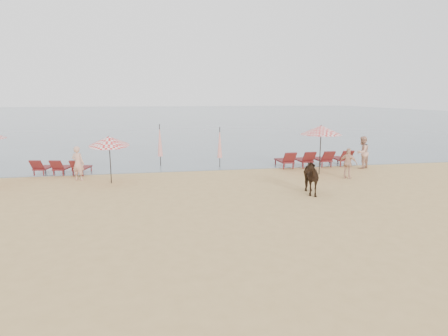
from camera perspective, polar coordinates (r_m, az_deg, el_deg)
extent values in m
plane|color=tan|center=(11.44, 4.59, -10.10)|extent=(120.00, 120.00, 0.00)
cube|color=#51606B|center=(90.44, -8.69, 8.14)|extent=(160.00, 140.00, 0.06)
cube|color=#5B1915|center=(22.24, -25.73, 0.05)|extent=(0.87, 1.42, 0.08)
cube|color=#5B1915|center=(21.58, -26.63, 0.38)|extent=(0.69, 0.55, 0.58)
cube|color=#5B1915|center=(21.78, -23.30, 0.03)|extent=(0.87, 1.42, 0.08)
cube|color=#5B1915|center=(21.11, -24.15, 0.38)|extent=(0.69, 0.55, 0.58)
cube|color=#5B1915|center=(21.37, -20.79, 0.02)|extent=(0.87, 1.42, 0.08)
cube|color=#5B1915|center=(20.68, -21.57, 0.37)|extent=(0.69, 0.55, 0.58)
cube|color=#5B1915|center=(22.20, 9.15, 1.10)|extent=(0.75, 1.53, 0.09)
cube|color=#5B1915|center=(21.41, 9.96, 1.54)|extent=(0.72, 0.52, 0.66)
cube|color=#5B1915|center=(22.66, 11.94, 1.20)|extent=(0.75, 1.53, 0.09)
cube|color=#5B1915|center=(21.89, 12.84, 1.63)|extent=(0.72, 0.52, 0.66)
cube|color=#5B1915|center=(23.17, 14.62, 1.30)|extent=(0.75, 1.53, 0.09)
cube|color=#5B1915|center=(22.42, 15.58, 1.72)|extent=(0.72, 0.52, 0.66)
cube|color=#5B1915|center=(23.73, 17.17, 1.38)|extent=(0.75, 1.53, 0.09)
cube|color=#5B1915|center=(23.00, 18.20, 1.79)|extent=(0.72, 0.52, 0.66)
cylinder|color=black|center=(18.50, -16.94, 0.92)|extent=(0.05, 0.05, 2.09)
cone|color=red|center=(18.36, -17.11, 3.98)|extent=(1.84, 1.88, 0.63)
sphere|color=black|center=(18.34, -17.15, 4.58)|extent=(0.08, 0.08, 0.08)
cylinder|color=black|center=(20.40, 14.43, 2.41)|extent=(0.05, 0.05, 2.42)
cone|color=red|center=(20.27, 14.59, 5.63)|extent=(2.15, 2.15, 0.48)
sphere|color=black|center=(20.26, 14.62, 6.24)|extent=(0.09, 0.09, 0.09)
cylinder|color=black|center=(22.33, -9.72, 3.40)|extent=(0.05, 0.05, 2.50)
cone|color=red|center=(22.29, -9.74, 4.17)|extent=(0.30, 0.30, 1.87)
cylinder|color=black|center=(21.69, -0.66, 3.15)|extent=(0.05, 0.05, 2.36)
cone|color=red|center=(21.65, -0.66, 3.89)|extent=(0.29, 0.29, 1.77)
imported|color=black|center=(16.23, 12.64, -1.24)|extent=(1.05, 1.88, 1.51)
imported|color=tan|center=(19.73, -21.36, 0.68)|extent=(0.74, 0.63, 1.71)
imported|color=tan|center=(22.87, 20.31, 2.25)|extent=(1.14, 1.07, 1.86)
imported|color=#D6A486|center=(19.80, 18.39, 0.66)|extent=(0.91, 0.90, 1.54)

